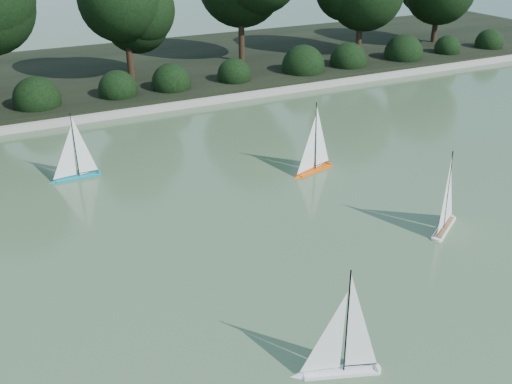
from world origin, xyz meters
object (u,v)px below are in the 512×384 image
sailboat_white_a (334,358)px  sailboat_white_b (447,215)px  sailboat_teal (72,168)px  sailboat_orange (312,161)px

sailboat_white_a → sailboat_white_b: 4.16m
sailboat_white_a → sailboat_white_b: sailboat_white_b is taller
sailboat_white_b → sailboat_teal: size_ratio=1.04×
sailboat_white_b → sailboat_orange: 3.09m
sailboat_white_b → sailboat_orange: bearing=105.9°
sailboat_orange → sailboat_teal: bearing=157.4°
sailboat_white_b → sailboat_orange: size_ratio=0.98×
sailboat_white_b → sailboat_teal: 7.17m
sailboat_white_b → sailboat_orange: sailboat_orange is taller
sailboat_orange → sailboat_white_a: bearing=-119.0°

